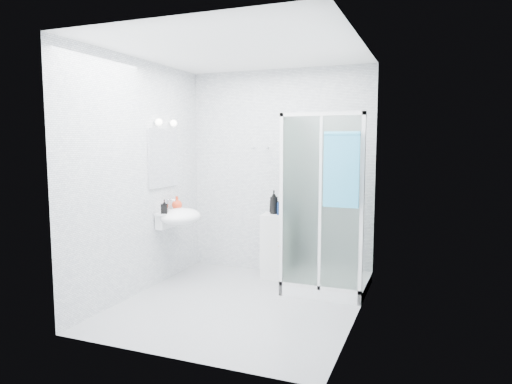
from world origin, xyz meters
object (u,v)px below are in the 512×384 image
at_px(shower_enclosure, 320,252).
at_px(shampoo_bottle_b, 282,205).
at_px(soap_dispenser_black, 164,206).
at_px(hand_towel, 341,168).
at_px(shampoo_bottle_a, 274,202).
at_px(soap_dispenser_orange, 177,203).
at_px(storage_cabinet, 276,246).
at_px(wall_basin, 179,217).

relative_size(shower_enclosure, shampoo_bottle_b, 8.52).
relative_size(shampoo_bottle_b, soap_dispenser_black, 1.43).
bearing_deg(hand_towel, shampoo_bottle_b, 142.05).
relative_size(hand_towel, shampoo_bottle_a, 2.61).
bearing_deg(soap_dispenser_orange, shampoo_bottle_b, 19.51).
distance_m(soap_dispenser_orange, soap_dispenser_black, 0.34).
height_order(storage_cabinet, shampoo_bottle_b, shampoo_bottle_b).
distance_m(wall_basin, hand_towel, 2.06).
height_order(shower_enclosure, shampoo_bottle_b, shower_enclosure).
xyz_separation_m(wall_basin, hand_towel, (1.96, -0.09, 0.63)).
height_order(wall_basin, hand_towel, hand_towel).
distance_m(hand_towel, soap_dispenser_orange, 2.14).
distance_m(wall_basin, soap_dispenser_orange, 0.24).
relative_size(wall_basin, shampoo_bottle_b, 2.38).
height_order(wall_basin, shampoo_bottle_b, shampoo_bottle_b).
relative_size(shower_enclosure, soap_dispenser_orange, 12.32).
relative_size(storage_cabinet, shampoo_bottle_b, 3.41).
bearing_deg(storage_cabinet, wall_basin, -155.11).
bearing_deg(hand_towel, soap_dispenser_orange, 173.59).
bearing_deg(shower_enclosure, hand_towel, -52.78).
bearing_deg(shampoo_bottle_a, storage_cabinet, -27.94).
bearing_deg(shampoo_bottle_a, wall_basin, -148.35).
xyz_separation_m(shower_enclosure, storage_cabinet, (-0.62, 0.28, -0.05)).
relative_size(storage_cabinet, hand_towel, 1.04).
bearing_deg(hand_towel, shower_enclosure, 127.22).
bearing_deg(soap_dispenser_orange, storage_cabinet, 21.30).
bearing_deg(hand_towel, storage_cabinet, 143.80).
relative_size(shower_enclosure, soap_dispenser_black, 12.20).
xyz_separation_m(soap_dispenser_orange, soap_dispenser_black, (0.04, -0.34, 0.00)).
relative_size(shampoo_bottle_b, soap_dispenser_orange, 1.45).
height_order(soap_dispenser_orange, soap_dispenser_black, soap_dispenser_black).
xyz_separation_m(shampoo_bottle_a, shampoo_bottle_b, (0.11, -0.03, -0.03)).
height_order(wall_basin, soap_dispenser_orange, soap_dispenser_orange).
distance_m(shampoo_bottle_a, soap_dispenser_black, 1.34).
xyz_separation_m(wall_basin, soap_dispenser_orange, (-0.11, 0.15, 0.15)).
relative_size(wall_basin, soap_dispenser_orange, 3.45).
relative_size(hand_towel, shampoo_bottle_b, 3.28).
distance_m(wall_basin, soap_dispenser_black, 0.25).
height_order(wall_basin, storage_cabinet, wall_basin).
bearing_deg(soap_dispenser_black, storage_cabinet, 35.29).
bearing_deg(hand_towel, wall_basin, 177.52).
relative_size(shower_enclosure, wall_basin, 3.57).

